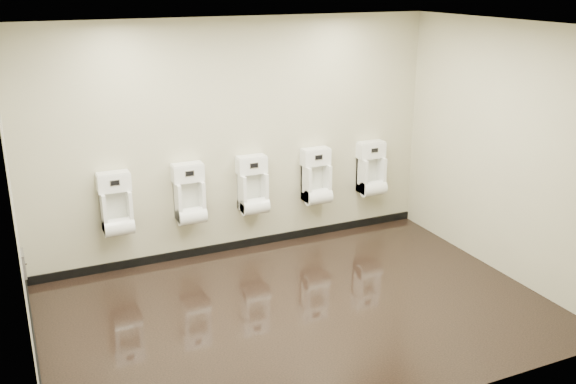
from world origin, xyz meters
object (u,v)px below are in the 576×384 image
object	(u,v)px
urinal_1	(190,198)
urinal_2	(253,189)
urinal_3	(317,180)
access_panel	(24,263)
urinal_0	(117,209)
urinal_4	(372,173)

from	to	relation	value
urinal_1	urinal_2	bearing A→B (deg)	0.00
urinal_1	urinal_3	distance (m)	1.64
access_panel	urinal_0	world-z (taller)	urinal_0
urinal_1	urinal_3	bearing A→B (deg)	0.00
urinal_3	urinal_4	bearing A→B (deg)	0.00
access_panel	urinal_3	bearing A→B (deg)	6.98
urinal_2	access_panel	bearing A→B (deg)	-170.78
urinal_2	urinal_3	distance (m)	0.86
urinal_3	urinal_4	xyz separation A→B (m)	(0.80, 0.00, 0.00)
urinal_2	urinal_4	bearing A→B (deg)	0.00
urinal_1	urinal_4	bearing A→B (deg)	0.00
urinal_1	urinal_4	xyz separation A→B (m)	(2.45, 0.00, 0.00)
urinal_1	access_panel	bearing A→B (deg)	-166.99
urinal_0	urinal_3	size ratio (longest dim) A/B	1.00
urinal_3	access_panel	bearing A→B (deg)	-173.02
urinal_0	urinal_3	xyz separation A→B (m)	(2.47, 0.00, 0.00)
access_panel	urinal_1	size ratio (longest dim) A/B	0.36
urinal_4	urinal_0	bearing A→B (deg)	180.00
urinal_0	urinal_4	distance (m)	3.28
access_panel	urinal_0	xyz separation A→B (m)	(1.02, 0.43, 0.29)
access_panel	urinal_4	world-z (taller)	urinal_4
urinal_1	urinal_4	distance (m)	2.45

